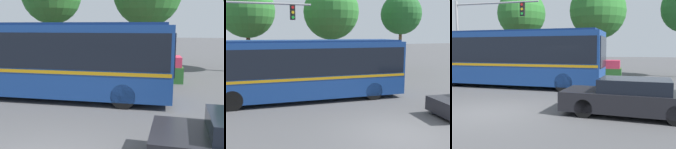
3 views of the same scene
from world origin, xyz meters
TOP-DOWN VIEW (x-y plane):
  - ground_plane at (0.00, 0.00)m, footprint 140.00×140.00m
  - city_bus at (-2.47, 6.38)m, footprint 11.99×3.18m
  - traffic_light_pole at (-5.71, 8.70)m, footprint 6.43×0.24m
  - flowering_hedge at (-0.98, 10.55)m, footprint 10.69×1.42m
  - street_tree_left at (-4.88, 14.64)m, footprint 4.43×4.43m
  - street_tree_centre at (2.18, 14.66)m, footprint 4.89×4.89m
  - street_tree_right at (9.24, 14.53)m, footprint 3.91×3.91m

SIDE VIEW (x-z plane):
  - ground_plane at x=0.00m, z-range 0.00..0.00m
  - flowering_hedge at x=-0.98m, z-range -0.01..1.48m
  - city_bus at x=-2.47m, z-range 0.23..3.59m
  - traffic_light_pole at x=-5.71m, z-range 1.08..6.87m
  - street_tree_right at x=9.24m, z-range 1.77..9.27m
  - street_tree_left at x=-4.88m, z-range 1.65..9.42m
  - street_tree_centre at x=2.18m, z-range 1.55..9.58m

